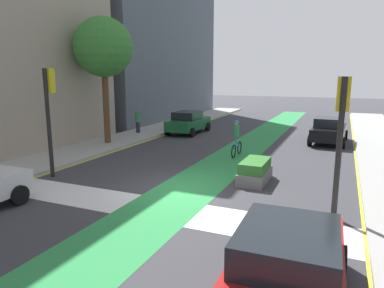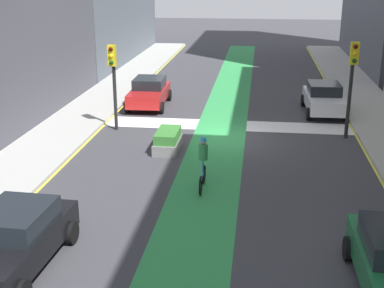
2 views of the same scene
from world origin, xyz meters
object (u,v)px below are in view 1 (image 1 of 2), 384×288
(traffic_signal_near_left, at_px, (49,102))
(median_planter, at_px, (255,171))
(cyclist_in_lane, at_px, (236,138))
(street_tree_near, at_px, (103,48))
(traffic_signal_near_right, at_px, (341,120))
(car_red_right_near, at_px, (288,267))
(pedestrian_sidewalk_left_a, at_px, (138,121))
(car_black_right_far, at_px, (329,130))
(car_green_left_far, at_px, (188,122))

(traffic_signal_near_left, xyz_separation_m, median_planter, (7.70, 2.52, -2.63))
(cyclist_in_lane, xyz_separation_m, street_tree_near, (-7.83, -0.19, 4.62))
(traffic_signal_near_right, height_order, traffic_signal_near_left, traffic_signal_near_left)
(car_red_right_near, relative_size, street_tree_near, 0.59)
(pedestrian_sidewalk_left_a, bearing_deg, traffic_signal_near_left, -76.89)
(car_red_right_near, height_order, median_planter, car_red_right_near)
(car_black_right_far, xyz_separation_m, median_planter, (-2.27, -9.63, -0.40))
(traffic_signal_near_left, distance_m, car_black_right_far, 15.87)
(traffic_signal_near_left, distance_m, cyclist_in_lane, 8.91)
(car_red_right_near, height_order, pedestrian_sidewalk_left_a, pedestrian_sidewalk_left_a)
(pedestrian_sidewalk_left_a, bearing_deg, median_planter, -37.07)
(traffic_signal_near_left, bearing_deg, median_planter, 18.11)
(cyclist_in_lane, distance_m, street_tree_near, 9.09)
(pedestrian_sidewalk_left_a, xyz_separation_m, street_tree_near, (0.34, -3.88, 4.62))
(car_green_left_far, bearing_deg, car_black_right_far, 0.19)
(car_green_left_far, bearing_deg, traffic_signal_near_right, -50.31)
(traffic_signal_near_right, distance_m, car_green_left_far, 15.85)
(traffic_signal_near_right, relative_size, car_red_right_near, 0.95)
(cyclist_in_lane, bearing_deg, traffic_signal_near_left, -132.07)
(car_green_left_far, relative_size, pedestrian_sidewalk_left_a, 2.60)
(traffic_signal_near_right, distance_m, pedestrian_sidewalk_left_a, 16.56)
(traffic_signal_near_right, bearing_deg, car_red_right_near, -97.85)
(car_black_right_far, relative_size, pedestrian_sidewalk_left_a, 2.64)
(traffic_signal_near_right, distance_m, traffic_signal_near_left, 10.64)
(car_green_left_far, distance_m, pedestrian_sidewalk_left_a, 3.57)
(car_green_left_far, relative_size, street_tree_near, 0.59)
(car_black_right_far, xyz_separation_m, street_tree_near, (-11.99, -5.90, 4.79))
(car_green_left_far, relative_size, cyclist_in_lane, 2.26)
(traffic_signal_near_left, relative_size, car_green_left_far, 1.03)
(car_red_right_near, bearing_deg, median_planter, 107.48)
(traffic_signal_near_right, relative_size, cyclist_in_lane, 2.17)
(street_tree_near, relative_size, median_planter, 3.52)
(car_green_left_far, bearing_deg, median_planter, -53.48)
(cyclist_in_lane, bearing_deg, street_tree_near, -178.62)
(car_green_left_far, relative_size, median_planter, 2.06)
(cyclist_in_lane, height_order, median_planter, cyclist_in_lane)
(street_tree_near, bearing_deg, traffic_signal_near_right, -26.18)
(car_black_right_far, distance_m, street_tree_near, 14.20)
(cyclist_in_lane, distance_m, pedestrian_sidewalk_left_a, 8.96)
(car_green_left_far, xyz_separation_m, median_planter, (7.11, -9.60, -0.40))
(car_black_right_far, height_order, car_green_left_far, same)
(cyclist_in_lane, xyz_separation_m, median_planter, (1.90, -3.91, -0.57))
(traffic_signal_near_right, bearing_deg, cyclist_in_lane, 127.00)
(traffic_signal_near_right, relative_size, car_green_left_far, 0.96)
(traffic_signal_near_right, height_order, car_green_left_far, traffic_signal_near_right)
(traffic_signal_near_right, xyz_separation_m, cyclist_in_lane, (-4.83, 6.41, -1.86))
(car_black_right_far, xyz_separation_m, cyclist_in_lane, (-4.17, -5.72, 0.17))
(car_red_right_near, distance_m, street_tree_near, 16.94)
(car_black_right_far, distance_m, median_planter, 9.90)
(traffic_signal_near_left, distance_m, car_red_right_near, 11.26)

